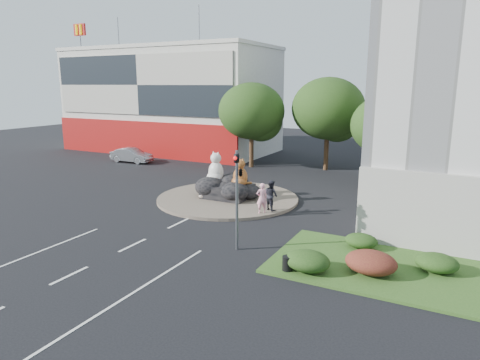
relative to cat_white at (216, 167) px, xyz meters
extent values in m
plane|color=black|center=(1.15, -10.34, -2.24)|extent=(120.00, 120.00, 0.00)
cylinder|color=brown|center=(1.15, -0.34, -2.14)|extent=(10.00, 10.00, 0.20)
cube|color=beige|center=(-16.85, 17.66, 3.76)|extent=(25.00, 12.00, 12.00)
cube|color=maroon|center=(-16.85, 11.61, -0.24)|extent=(25.00, 0.30, 4.00)
cube|color=#B2AD9E|center=(-16.85, 11.56, 5.76)|extent=(24.00, 0.15, 6.50)
cube|color=beige|center=(-16.85, 17.66, 9.96)|extent=(25.20, 12.20, 0.40)
cylinder|color=#595B60|center=(-24.85, 17.66, 12.16)|extent=(0.10, 0.10, 4.00)
cylinder|color=#595B60|center=(-13.85, 19.66, 12.66)|extent=(0.10, 0.10, 5.00)
cube|color=maroon|center=(-27.35, 13.66, 12.36)|extent=(1.80, 0.25, 1.40)
cube|color=#254B19|center=(13.15, -7.34, -2.18)|extent=(10.00, 6.00, 0.12)
cylinder|color=#382314|center=(-2.85, 11.66, -0.37)|extent=(0.44, 0.44, 3.74)
ellipsoid|color=#1A3811|center=(-2.85, 11.66, 3.29)|extent=(6.46, 6.46, 5.49)
sphere|color=#1A3811|center=(-2.05, 12.16, 2.44)|extent=(4.25, 4.25, 4.25)
sphere|color=#1A3811|center=(-3.55, 11.36, 2.69)|extent=(3.74, 3.74, 3.74)
cylinder|color=#382314|center=(4.15, 13.66, -0.26)|extent=(0.44, 0.44, 3.96)
ellipsoid|color=#1A3811|center=(4.15, 13.66, 3.61)|extent=(6.84, 6.84, 5.81)
sphere|color=#1A3811|center=(4.95, 14.16, 2.71)|extent=(4.50, 4.50, 4.50)
sphere|color=#1A3811|center=(3.45, 13.36, 2.98)|extent=(3.96, 3.96, 3.96)
cylinder|color=#382314|center=(10.15, 9.66, -0.59)|extent=(0.44, 0.44, 3.30)
ellipsoid|color=#1A3811|center=(10.15, 9.66, 2.64)|extent=(5.70, 5.70, 4.84)
sphere|color=#1A3811|center=(10.95, 10.16, 1.89)|extent=(3.75, 3.75, 3.75)
sphere|color=#1A3811|center=(9.45, 9.36, 2.11)|extent=(3.30, 3.30, 3.30)
ellipsoid|color=#1A3811|center=(10.15, -9.34, -1.67)|extent=(2.00, 1.60, 0.90)
ellipsoid|color=#511517|center=(12.65, -8.34, -1.62)|extent=(2.20, 1.76, 0.99)
ellipsoid|color=#1A3811|center=(15.15, -6.84, -1.71)|extent=(1.80, 1.44, 0.81)
ellipsoid|color=#1A3811|center=(11.65, -5.54, -1.76)|extent=(1.60, 1.28, 0.72)
cylinder|color=#595B60|center=(6.15, -8.34, 0.26)|extent=(0.14, 0.14, 5.00)
imported|color=black|center=(6.15, -8.34, 1.96)|extent=(0.21, 0.26, 1.30)
imported|color=black|center=(6.35, -8.34, 1.76)|extent=(0.26, 1.24, 0.50)
sphere|color=red|center=(6.15, -8.52, 2.41)|extent=(0.18, 0.18, 0.18)
cylinder|color=#595B60|center=(14.15, -2.34, 1.76)|extent=(0.18, 0.18, 8.00)
cylinder|color=#595B60|center=(13.15, -2.34, 5.76)|extent=(2.00, 0.12, 0.12)
cube|color=silver|center=(12.15, -2.34, 5.66)|extent=(0.50, 0.22, 0.12)
imported|color=pink|center=(4.91, -2.69, -1.08)|extent=(0.83, 0.80, 1.91)
imported|color=#21222A|center=(5.15, -1.83, -1.06)|extent=(1.18, 1.09, 1.95)
imported|color=#999CA0|center=(-15.16, 8.10, -1.48)|extent=(4.69, 1.83, 1.52)
cylinder|color=black|center=(9.37, -9.71, -1.80)|extent=(0.58, 0.58, 0.64)
camera|label=1|loc=(15.58, -26.07, 5.82)|focal=32.00mm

